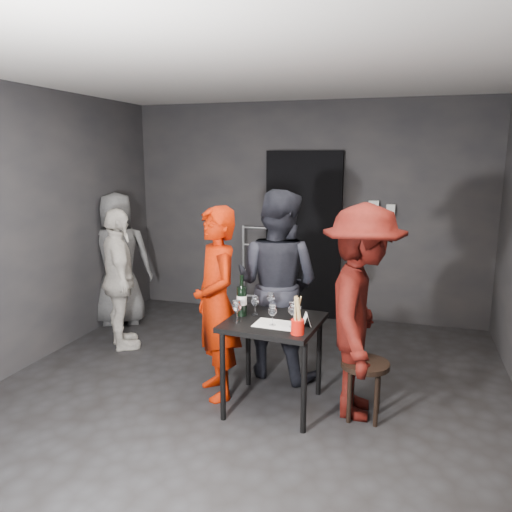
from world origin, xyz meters
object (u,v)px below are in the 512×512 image
(server_red, at_px, (216,295))
(stool, at_px, (365,373))
(breadstick_cup, at_px, (298,316))
(wine_bottle, at_px, (242,300))
(bystander_grey, at_px, (118,254))
(bystander_cream, at_px, (119,279))
(woman_black, at_px, (277,269))
(tasting_table, at_px, (274,331))
(hand_truck, at_px, (255,299))
(man_maroon, at_px, (362,299))

(server_red, bearing_deg, stool, 49.11)
(stool, bearing_deg, breadstick_cup, -149.03)
(breadstick_cup, bearing_deg, wine_bottle, 151.34)
(server_red, bearing_deg, bystander_grey, -165.88)
(bystander_cream, distance_m, wine_bottle, 1.79)
(woman_black, bearing_deg, tasting_table, 115.37)
(bystander_cream, bearing_deg, server_red, -156.11)
(bystander_cream, bearing_deg, wine_bottle, -153.98)
(bystander_grey, relative_size, wine_bottle, 5.11)
(hand_truck, relative_size, stool, 2.47)
(bystander_grey, height_order, wine_bottle, bystander_grey)
(hand_truck, height_order, tasting_table, hand_truck)
(bystander_cream, xyz_separation_m, breadstick_cup, (2.15, -1.04, 0.13))
(wine_bottle, bearing_deg, breadstick_cup, -28.66)
(hand_truck, distance_m, man_maroon, 2.74)
(hand_truck, bearing_deg, man_maroon, -53.60)
(tasting_table, xyz_separation_m, bystander_cream, (-1.90, 0.78, 0.11))
(stool, xyz_separation_m, bystander_cream, (-2.63, 0.75, 0.37))
(server_red, distance_m, bystander_grey, 2.29)
(man_maroon, relative_size, wine_bottle, 5.60)
(stool, bearing_deg, hand_truck, 125.33)
(stool, relative_size, wine_bottle, 1.38)
(bystander_cream, bearing_deg, bystander_grey, -6.60)
(stool, relative_size, man_maroon, 0.25)
(tasting_table, relative_size, wine_bottle, 2.20)
(bystander_grey, bearing_deg, server_red, 117.98)
(hand_truck, relative_size, wine_bottle, 3.40)
(stool, bearing_deg, bystander_cream, 164.12)
(server_red, relative_size, bystander_grey, 1.03)
(hand_truck, relative_size, breadstick_cup, 3.78)
(woman_black, xyz_separation_m, man_maroon, (0.82, -0.53, -0.06))
(tasting_table, height_order, man_maroon, man_maroon)
(stool, distance_m, bystander_cream, 2.76)
(tasting_table, relative_size, bystander_cream, 0.50)
(bystander_grey, bearing_deg, man_maroon, 131.05)
(woman_black, height_order, breadstick_cup, woman_black)
(stool, bearing_deg, woman_black, 145.11)
(tasting_table, bearing_deg, woman_black, 102.53)
(stool, xyz_separation_m, server_red, (-1.25, 0.05, 0.51))
(tasting_table, height_order, woman_black, woman_black)
(hand_truck, relative_size, bystander_cream, 0.77)
(stool, height_order, man_maroon, man_maroon)
(man_maroon, height_order, breadstick_cup, man_maroon)
(woman_black, bearing_deg, bystander_grey, -7.81)
(stool, bearing_deg, bystander_grey, 154.93)
(hand_truck, relative_size, woman_black, 0.57)
(server_red, distance_m, man_maroon, 1.20)
(tasting_table, height_order, breadstick_cup, breadstick_cup)
(hand_truck, height_order, bystander_cream, bystander_cream)
(tasting_table, bearing_deg, bystander_grey, 147.96)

